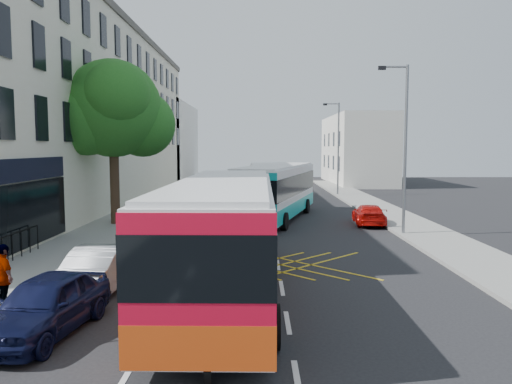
{
  "coord_description": "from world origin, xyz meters",
  "views": [
    {
      "loc": [
        -0.72,
        -11.88,
        4.28
      ],
      "look_at": [
        -0.83,
        11.29,
        2.2
      ],
      "focal_mm": 35.0,
      "sensor_mm": 36.0,
      "label": 1
    }
  ],
  "objects_px": {
    "lamp_near": "(403,140)",
    "lamp_far": "(337,143)",
    "bus_near": "(224,235)",
    "bus_mid": "(276,191)",
    "parked_car_blue": "(46,305)",
    "motorbike": "(208,316)",
    "parked_car_silver": "(96,271)",
    "street_tree": "(112,109)",
    "pedestrian_far": "(4,277)",
    "red_hatchback": "(369,215)",
    "bus_far": "(265,181)",
    "distant_car_silver": "(293,185)",
    "distant_car_dark": "(289,177)",
    "distant_car_grey": "(247,180)"
  },
  "relations": [
    {
      "from": "lamp_near",
      "to": "lamp_far",
      "type": "height_order",
      "value": "same"
    },
    {
      "from": "bus_near",
      "to": "bus_mid",
      "type": "height_order",
      "value": "bus_near"
    },
    {
      "from": "lamp_far",
      "to": "parked_car_blue",
      "type": "relative_size",
      "value": 1.97
    },
    {
      "from": "motorbike",
      "to": "parked_car_blue",
      "type": "distance_m",
      "value": 4.22
    },
    {
      "from": "parked_car_blue",
      "to": "parked_car_silver",
      "type": "distance_m",
      "value": 3.23
    },
    {
      "from": "lamp_near",
      "to": "motorbike",
      "type": "xyz_separation_m",
      "value": [
        -7.9,
        -14.39,
        -3.63
      ]
    },
    {
      "from": "bus_near",
      "to": "street_tree",
      "type": "bearing_deg",
      "value": 118.92
    },
    {
      "from": "parked_car_silver",
      "to": "pedestrian_far",
      "type": "bearing_deg",
      "value": -125.06
    },
    {
      "from": "bus_mid",
      "to": "red_hatchback",
      "type": "relative_size",
      "value": 3.04
    },
    {
      "from": "bus_far",
      "to": "bus_mid",
      "type": "bearing_deg",
      "value": -89.06
    },
    {
      "from": "motorbike",
      "to": "distant_car_silver",
      "type": "relative_size",
      "value": 0.56
    },
    {
      "from": "lamp_far",
      "to": "motorbike",
      "type": "bearing_deg",
      "value": -102.93
    },
    {
      "from": "red_hatchback",
      "to": "parked_car_blue",
      "type": "bearing_deg",
      "value": 60.91
    },
    {
      "from": "lamp_far",
      "to": "pedestrian_far",
      "type": "bearing_deg",
      "value": -112.92
    },
    {
      "from": "pedestrian_far",
      "to": "parked_car_silver",
      "type": "bearing_deg",
      "value": -85.28
    },
    {
      "from": "motorbike",
      "to": "lamp_far",
      "type": "bearing_deg",
      "value": 72.24
    },
    {
      "from": "red_hatchback",
      "to": "pedestrian_far",
      "type": "xyz_separation_m",
      "value": [
        -12.57,
        -15.13,
        0.44
      ]
    },
    {
      "from": "distant_car_dark",
      "to": "lamp_near",
      "type": "bearing_deg",
      "value": 98.08
    },
    {
      "from": "bus_far",
      "to": "motorbike",
      "type": "relative_size",
      "value": 4.36
    },
    {
      "from": "red_hatchback",
      "to": "distant_car_grey",
      "type": "distance_m",
      "value": 29.13
    },
    {
      "from": "street_tree",
      "to": "bus_far",
      "type": "xyz_separation_m",
      "value": [
        8.36,
        13.96,
        -4.78
      ]
    },
    {
      "from": "distant_car_dark",
      "to": "lamp_far",
      "type": "bearing_deg",
      "value": 103.89
    },
    {
      "from": "parked_car_blue",
      "to": "pedestrian_far",
      "type": "bearing_deg",
      "value": 149.77
    },
    {
      "from": "red_hatchback",
      "to": "distant_car_silver",
      "type": "height_order",
      "value": "distant_car_silver"
    },
    {
      "from": "lamp_near",
      "to": "pedestrian_far",
      "type": "height_order",
      "value": "lamp_near"
    },
    {
      "from": "lamp_far",
      "to": "parked_car_blue",
      "type": "bearing_deg",
      "value": -109.77
    },
    {
      "from": "parked_car_silver",
      "to": "parked_car_blue",
      "type": "bearing_deg",
      "value": -87.26
    },
    {
      "from": "bus_near",
      "to": "bus_far",
      "type": "height_order",
      "value": "bus_near"
    },
    {
      "from": "bus_near",
      "to": "parked_car_silver",
      "type": "distance_m",
      "value": 3.93
    },
    {
      "from": "distant_car_silver",
      "to": "red_hatchback",
      "type": "bearing_deg",
      "value": 99.16
    },
    {
      "from": "parked_car_silver",
      "to": "pedestrian_far",
      "type": "height_order",
      "value": "pedestrian_far"
    },
    {
      "from": "lamp_far",
      "to": "parked_car_blue",
      "type": "xyz_separation_m",
      "value": [
        -11.78,
        -32.78,
        -3.93
      ]
    },
    {
      "from": "lamp_near",
      "to": "bus_far",
      "type": "relative_size",
      "value": 0.78
    },
    {
      "from": "lamp_near",
      "to": "distant_car_silver",
      "type": "bearing_deg",
      "value": 99.2
    },
    {
      "from": "distant_car_grey",
      "to": "pedestrian_far",
      "type": "bearing_deg",
      "value": -104.62
    },
    {
      "from": "bus_near",
      "to": "pedestrian_far",
      "type": "distance_m",
      "value": 5.82
    },
    {
      "from": "motorbike",
      "to": "red_hatchback",
      "type": "bearing_deg",
      "value": 63.54
    },
    {
      "from": "street_tree",
      "to": "distant_car_grey",
      "type": "bearing_deg",
      "value": 77.31
    },
    {
      "from": "bus_near",
      "to": "distant_car_silver",
      "type": "xyz_separation_m",
      "value": [
        4.21,
        32.44,
        -1.05
      ]
    },
    {
      "from": "parked_car_silver",
      "to": "pedestrian_far",
      "type": "xyz_separation_m",
      "value": [
        -1.66,
        -2.01,
        0.33
      ]
    },
    {
      "from": "lamp_near",
      "to": "motorbike",
      "type": "height_order",
      "value": "lamp_near"
    },
    {
      "from": "motorbike",
      "to": "distant_car_dark",
      "type": "distance_m",
      "value": 51.43
    },
    {
      "from": "lamp_near",
      "to": "bus_mid",
      "type": "xyz_separation_m",
      "value": [
        -5.84,
        5.63,
        -2.92
      ]
    },
    {
      "from": "street_tree",
      "to": "distant_car_dark",
      "type": "xyz_separation_m",
      "value": [
        11.5,
        33.85,
        -5.67
      ]
    },
    {
      "from": "street_tree",
      "to": "lamp_near",
      "type": "bearing_deg",
      "value": -11.4
    },
    {
      "from": "street_tree",
      "to": "distant_car_grey",
      "type": "relative_size",
      "value": 1.79
    },
    {
      "from": "lamp_near",
      "to": "bus_near",
      "type": "height_order",
      "value": "lamp_near"
    },
    {
      "from": "lamp_near",
      "to": "lamp_far",
      "type": "distance_m",
      "value": 20.0
    },
    {
      "from": "bus_near",
      "to": "parked_car_blue",
      "type": "xyz_separation_m",
      "value": [
        -3.88,
        -3.15,
        -1.07
      ]
    },
    {
      "from": "bus_far",
      "to": "distant_car_dark",
      "type": "distance_m",
      "value": 20.16
    }
  ]
}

